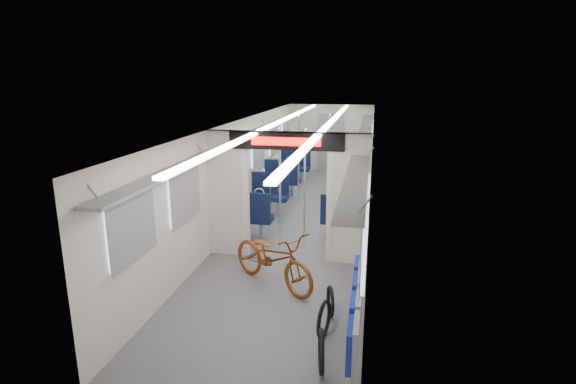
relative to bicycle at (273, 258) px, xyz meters
The scene contains 14 objects.
carriage 3.10m from the bicycle, 90.01° to the left, with size 12.00×12.02×2.31m.
bicycle is the anchor object (origin of this frame).
flip_bench 2.02m from the bicycle, 47.92° to the right, with size 0.12×2.12×0.53m.
bike_hoop_a 2.26m from the bicycle, 63.67° to the right, with size 0.51×0.51×0.05m, color black.
bike_hoop_b 1.64m from the bicycle, 54.18° to the right, with size 0.50×0.50×0.05m, color black.
bike_hoop_c 1.29m from the bicycle, 38.64° to the right, with size 0.44×0.44×0.05m, color black.
seat_bay_near_left 3.04m from the bicycle, 107.90° to the left, with size 0.91×2.07×1.10m.
seat_bay_near_right 3.24m from the bicycle, 73.22° to the left, with size 0.89×1.98×1.07m.
seat_bay_far_left 6.46m from the bicycle, 98.33° to the left, with size 0.95×2.28×1.16m.
seat_bay_far_right 6.96m from the bicycle, 82.28° to the left, with size 0.93×2.19×1.14m.
stanchion_near_left 1.95m from the bicycle, 98.23° to the left, with size 0.05×0.05×2.30m, color silver.
stanchion_near_right 1.92m from the bicycle, 82.89° to the left, with size 0.04×0.04×2.30m, color silver.
stanchion_far_left 4.85m from the bicycle, 94.64° to the left, with size 0.04×0.04×2.30m, color silver.
stanchion_far_right 5.20m from the bicycle, 86.17° to the left, with size 0.04×0.04×2.30m, color silver.
Camera 1 is at (1.45, -9.58, 3.22)m, focal length 28.00 mm.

